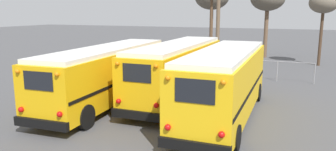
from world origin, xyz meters
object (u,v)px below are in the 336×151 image
at_px(school_bus_1, 178,69).
at_px(school_bus_2, 225,81).
at_px(bare_tree_2, 324,4).
at_px(utility_pole, 218,18).
at_px(school_bus_0, 108,72).

distance_m(school_bus_1, school_bus_2, 3.90).
height_order(school_bus_1, bare_tree_2, bare_tree_2).
height_order(school_bus_2, bare_tree_2, bare_tree_2).
bearing_deg(school_bus_2, bare_tree_2, 75.58).
distance_m(school_bus_2, utility_pole, 14.36).
relative_size(school_bus_0, bare_tree_2, 1.67).
xyz_separation_m(school_bus_2, utility_pole, (-3.76, 13.63, 2.49)).
xyz_separation_m(school_bus_1, utility_pole, (-0.62, 11.31, 2.50)).
height_order(school_bus_1, school_bus_2, school_bus_2).
relative_size(school_bus_1, bare_tree_2, 1.58).
bearing_deg(bare_tree_2, utility_pole, -153.82).
height_order(school_bus_0, school_bus_2, school_bus_2).
bearing_deg(school_bus_2, utility_pole, 105.41).
xyz_separation_m(school_bus_0, bare_tree_2, (10.83, 17.54, 3.81)).
bearing_deg(utility_pole, bare_tree_2, 26.18).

